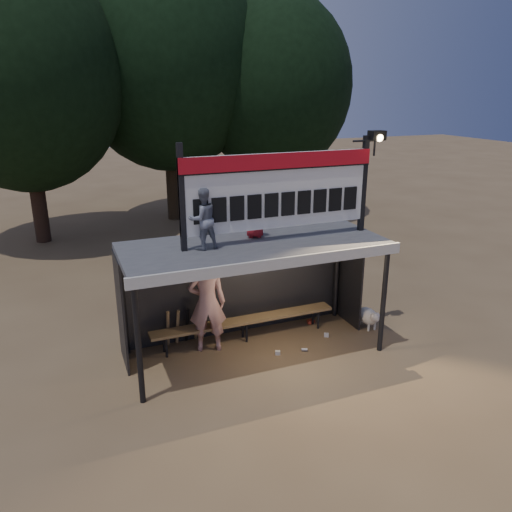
# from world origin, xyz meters

# --- Properties ---
(ground) EXTENTS (80.00, 80.00, 0.00)m
(ground) POSITION_xyz_m (0.00, 0.00, 0.00)
(ground) COLOR brown
(ground) RESTS_ON ground
(player) EXTENTS (0.85, 0.67, 2.05)m
(player) POSITION_xyz_m (-0.83, 0.44, 1.03)
(player) COLOR silver
(player) RESTS_ON ground
(child_a) EXTENTS (0.61, 0.51, 1.11)m
(child_a) POSITION_xyz_m (-0.99, -0.03, 2.88)
(child_a) COLOR gray
(child_a) RESTS_ON dugout_shelter
(child_b) EXTENTS (0.48, 0.37, 0.88)m
(child_b) POSITION_xyz_m (0.15, 0.33, 2.76)
(child_b) COLOR #A61920
(child_b) RESTS_ON dugout_shelter
(dugout_shelter) EXTENTS (5.10, 2.08, 2.32)m
(dugout_shelter) POSITION_xyz_m (0.00, 0.24, 1.85)
(dugout_shelter) COLOR #424244
(dugout_shelter) RESTS_ON ground
(scoreboard_assembly) EXTENTS (4.10, 0.27, 1.99)m
(scoreboard_assembly) POSITION_xyz_m (0.56, -0.01, 3.32)
(scoreboard_assembly) COLOR black
(scoreboard_assembly) RESTS_ON dugout_shelter
(bench) EXTENTS (4.00, 0.35, 0.48)m
(bench) POSITION_xyz_m (0.00, 0.55, 0.43)
(bench) COLOR olive
(bench) RESTS_ON ground
(tree_left) EXTENTS (6.46, 6.46, 9.27)m
(tree_left) POSITION_xyz_m (-4.00, 10.00, 5.51)
(tree_left) COLOR #311F16
(tree_left) RESTS_ON ground
(tree_mid) EXTENTS (7.22, 7.22, 10.36)m
(tree_mid) POSITION_xyz_m (1.00, 11.50, 6.17)
(tree_mid) COLOR #312416
(tree_mid) RESTS_ON ground
(tree_right) EXTENTS (6.08, 6.08, 8.72)m
(tree_right) POSITION_xyz_m (5.00, 10.50, 5.19)
(tree_right) COLOR black
(tree_right) RESTS_ON ground
(dog) EXTENTS (0.36, 0.81, 0.49)m
(dog) POSITION_xyz_m (2.76, 0.05, 0.28)
(dog) COLOR white
(dog) RESTS_ON ground
(bats) EXTENTS (0.68, 0.35, 0.84)m
(bats) POSITION_xyz_m (-1.27, 0.82, 0.43)
(bats) COLOR #9A7448
(bats) RESTS_ON ground
(litter) EXTENTS (1.45, 1.24, 0.08)m
(litter) POSITION_xyz_m (1.27, 0.16, 0.04)
(litter) COLOR #B4341F
(litter) RESTS_ON ground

